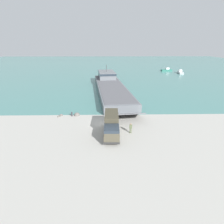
% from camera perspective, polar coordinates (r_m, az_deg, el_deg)
% --- Properties ---
extents(ground_plane, '(240.00, 240.00, 0.00)m').
position_cam_1_polar(ground_plane, '(32.37, -2.29, -3.95)').
color(ground_plane, '#A8A59E').
extents(water_surface, '(240.00, 180.00, 0.01)m').
position_cam_1_polar(water_surface, '(124.53, -1.51, 15.05)').
color(water_surface, '#477F7A').
rests_on(water_surface, ground_plane).
extents(landing_craft, '(12.27, 42.27, 6.77)m').
position_cam_1_polar(landing_craft, '(56.30, -0.65, 8.81)').
color(landing_craft, slate).
rests_on(landing_craft, ground_plane).
extents(military_truck, '(2.44, 7.51, 3.23)m').
position_cam_1_polar(military_truck, '(28.25, -0.14, -4.19)').
color(military_truck, '#4C4738').
rests_on(military_truck, ground_plane).
extents(soldier_on_ramp, '(0.45, 0.27, 1.76)m').
position_cam_1_polar(soldier_on_ramp, '(28.94, 6.13, -5.05)').
color(soldier_on_ramp, '#566042').
rests_on(soldier_on_ramp, ground_plane).
extents(moored_boat_a, '(3.03, 7.01, 1.89)m').
position_cam_1_polar(moored_boat_a, '(94.89, 21.45, 11.99)').
color(moored_boat_a, '#B7BABF').
rests_on(moored_boat_a, ground_plane).
extents(moored_boat_b, '(5.94, 2.72, 1.84)m').
position_cam_1_polar(moored_boat_b, '(101.32, 17.42, 12.98)').
color(moored_boat_b, '#2D7060').
rests_on(moored_boat_b, ground_plane).
extents(mooring_bollard, '(0.32, 0.32, 0.94)m').
position_cam_1_polar(mooring_bollard, '(36.53, -12.99, -0.57)').
color(mooring_bollard, '#333338').
rests_on(mooring_bollard, ground_plane).
extents(shoreline_rock_a, '(1.19, 1.19, 1.19)m').
position_cam_1_polar(shoreline_rock_a, '(36.90, -11.38, -1.08)').
color(shoreline_rock_a, '#66605B').
rests_on(shoreline_rock_a, ground_plane).
extents(shoreline_rock_b, '(0.57, 0.57, 0.57)m').
position_cam_1_polar(shoreline_rock_b, '(37.04, -16.98, -1.53)').
color(shoreline_rock_b, '#66605B').
rests_on(shoreline_rock_b, ground_plane).
extents(shoreline_rock_c, '(0.70, 0.70, 0.70)m').
position_cam_1_polar(shoreline_rock_c, '(37.51, -16.24, -1.15)').
color(shoreline_rock_c, '#66605B').
rests_on(shoreline_rock_c, ground_plane).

